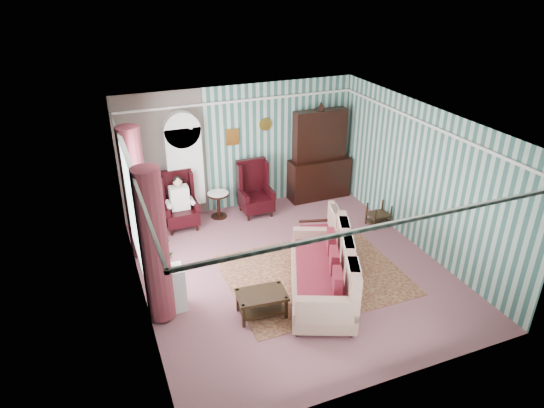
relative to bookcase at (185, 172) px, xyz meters
name	(u,v)px	position (x,y,z in m)	size (l,w,h in m)	color
floor	(293,270)	(1.35, -2.84, -1.12)	(6.00, 6.00, 0.00)	#814B54
room_shell	(258,174)	(0.73, -2.66, 0.89)	(5.53, 6.02, 2.91)	#335E57
bookcase	(185,172)	(0.00, 0.00, 0.00)	(0.80, 0.28, 2.24)	white
dresser_hutch	(320,152)	(3.25, -0.12, 0.06)	(1.50, 0.56, 2.36)	black
wingback_left	(180,202)	(-0.25, -0.39, -0.50)	(0.76, 0.80, 1.25)	black
wingback_right	(256,189)	(1.50, -0.39, -0.50)	(0.76, 0.80, 1.25)	black
seated_woman	(180,203)	(-0.25, -0.39, -0.53)	(0.44, 0.40, 1.18)	silver
round_side_table	(219,205)	(0.65, -0.24, -0.82)	(0.50, 0.50, 0.60)	black
nest_table	(379,215)	(3.82, -1.94, -0.85)	(0.45, 0.38, 0.54)	black
plant_stand	(168,290)	(-1.05, -3.14, -0.72)	(0.55, 0.35, 0.80)	white
rug	(314,275)	(1.65, -3.14, -1.11)	(3.20, 2.60, 0.01)	#4E1A20
sofa	(321,274)	(1.46, -3.77, -0.65)	(2.28, 1.07, 0.93)	#BAB190
floral_armchair	(319,233)	(2.05, -2.50, -0.64)	(0.82, 0.74, 0.97)	#BDB392
coffee_table	(262,304)	(0.34, -3.85, -0.91)	(0.81, 0.53, 0.43)	black
potted_plant_a	(162,262)	(-1.10, -3.21, -0.12)	(0.36, 0.32, 0.40)	#245219
potted_plant_b	(163,252)	(-1.04, -3.00, -0.08)	(0.27, 0.21, 0.48)	#214F18
potted_plant_c	(161,256)	(-1.09, -3.03, -0.11)	(0.23, 0.23, 0.42)	#1D5119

